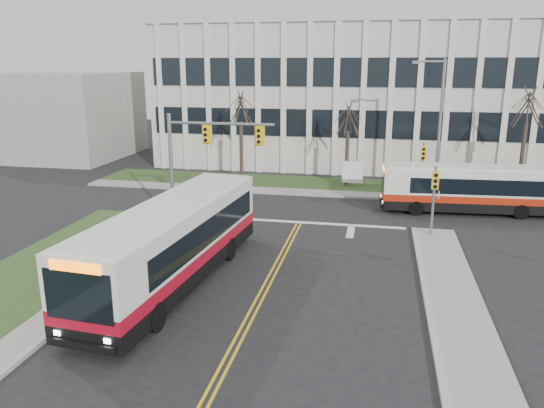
{
  "coord_description": "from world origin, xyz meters",
  "views": [
    {
      "loc": [
        4.25,
        -20.82,
        8.94
      ],
      "look_at": [
        -0.89,
        4.58,
        2.0
      ],
      "focal_mm": 35.0,
      "sensor_mm": 36.0,
      "label": 1
    }
  ],
  "objects_px": {
    "newspaper_box_blue": "(59,271)",
    "newspaper_box_red": "(141,243)",
    "bus_main": "(174,245)",
    "bus_cross": "(472,190)",
    "streetlight": "(438,120)",
    "directory_sign": "(353,173)"
  },
  "relations": [
    {
      "from": "newspaper_box_blue",
      "to": "directory_sign",
      "type": "bearing_deg",
      "value": 75.58
    },
    {
      "from": "directory_sign",
      "to": "newspaper_box_blue",
      "type": "height_order",
      "value": "directory_sign"
    },
    {
      "from": "directory_sign",
      "to": "newspaper_box_red",
      "type": "bearing_deg",
      "value": -120.54
    },
    {
      "from": "bus_cross",
      "to": "newspaper_box_blue",
      "type": "xyz_separation_m",
      "value": [
        -18.58,
        -14.59,
        -0.94
      ]
    },
    {
      "from": "newspaper_box_red",
      "to": "streetlight",
      "type": "bearing_deg",
      "value": 51.69
    },
    {
      "from": "streetlight",
      "to": "bus_main",
      "type": "xyz_separation_m",
      "value": [
        -11.86,
        -17.59,
        -3.52
      ]
    },
    {
      "from": "bus_cross",
      "to": "newspaper_box_red",
      "type": "relative_size",
      "value": 11.21
    },
    {
      "from": "bus_cross",
      "to": "newspaper_box_red",
      "type": "xyz_separation_m",
      "value": [
        -16.76,
        -10.58,
        -0.94
      ]
    },
    {
      "from": "newspaper_box_blue",
      "to": "bus_main",
      "type": "bearing_deg",
      "value": 25.33
    },
    {
      "from": "bus_main",
      "to": "bus_cross",
      "type": "distance_m",
      "value": 19.44
    },
    {
      "from": "streetlight",
      "to": "directory_sign",
      "type": "relative_size",
      "value": 4.6
    },
    {
      "from": "newspaper_box_red",
      "to": "bus_main",
      "type": "bearing_deg",
      "value": -39.06
    },
    {
      "from": "directory_sign",
      "to": "bus_main",
      "type": "bearing_deg",
      "value": -108.53
    },
    {
      "from": "streetlight",
      "to": "bus_cross",
      "type": "distance_m",
      "value": 5.75
    },
    {
      "from": "directory_sign",
      "to": "newspaper_box_blue",
      "type": "bearing_deg",
      "value": -119.36
    },
    {
      "from": "newspaper_box_blue",
      "to": "newspaper_box_red",
      "type": "height_order",
      "value": "same"
    },
    {
      "from": "directory_sign",
      "to": "newspaper_box_blue",
      "type": "relative_size",
      "value": 2.11
    },
    {
      "from": "bus_main",
      "to": "newspaper_box_red",
      "type": "xyz_separation_m",
      "value": [
        -2.97,
        3.13,
        -1.2
      ]
    },
    {
      "from": "directory_sign",
      "to": "bus_cross",
      "type": "height_order",
      "value": "bus_cross"
    },
    {
      "from": "bus_cross",
      "to": "bus_main",
      "type": "bearing_deg",
      "value": -48.7
    },
    {
      "from": "bus_main",
      "to": "newspaper_box_red",
      "type": "bearing_deg",
      "value": 138.37
    },
    {
      "from": "directory_sign",
      "to": "bus_main",
      "type": "distance_m",
      "value": 19.93
    }
  ]
}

